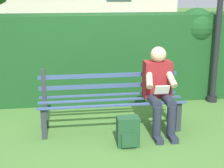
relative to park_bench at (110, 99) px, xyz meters
The scene contains 5 objects.
ground 0.44m from the park_bench, 90.00° to the left, with size 60.00×60.00×0.00m, color #477533.
park_bench is the anchor object (origin of this frame).
person_seated 0.71m from the park_bench, 165.01° to the left, with size 0.44×0.73×1.18m.
hedge_backdrop 1.45m from the park_bench, 104.55° to the right, with size 4.67×0.81×1.63m.
backpack 0.68m from the park_bench, 103.06° to the left, with size 0.28×0.25×0.39m.
Camera 1 is at (0.60, 4.38, 1.95)m, focal length 53.24 mm.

